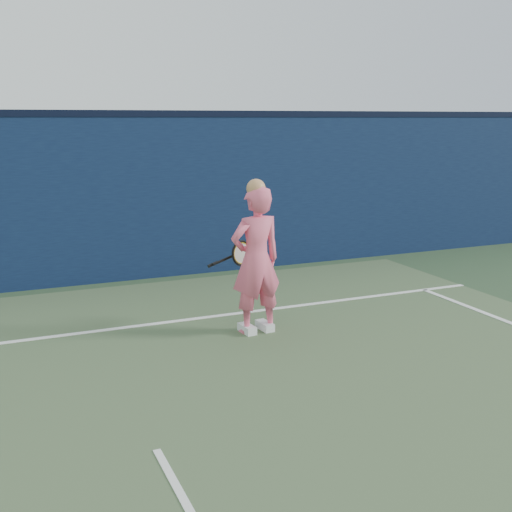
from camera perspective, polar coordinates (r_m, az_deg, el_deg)
name	(u,v)px	position (r m, az deg, el deg)	size (l,w,h in m)	color
backstop_wall	(61,202)	(10.03, -16.97, 4.57)	(24.00, 0.40, 2.50)	#0C1938
wall_cap	(55,113)	(9.96, -17.44, 12.01)	(24.00, 0.42, 0.10)	black
player	(256,260)	(7.43, 0.00, -0.35)	(0.67, 0.47, 1.81)	#FD6283
racket	(239,254)	(7.82, -1.48, 0.17)	(0.61, 0.17, 0.32)	black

